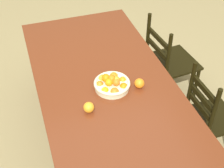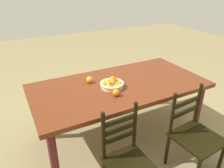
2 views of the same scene
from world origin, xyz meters
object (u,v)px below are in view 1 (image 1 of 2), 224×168
Objects in this scene: chair_near_window at (169,62)px; orange_loose_0 at (139,83)px; chair_by_cabinet at (209,118)px; fruit_bowl at (112,84)px; orange_loose_1 at (89,107)px; dining_table at (104,87)px.

chair_near_window is 11.82× the size of orange_loose_0.
chair_near_window reaches higher than orange_loose_0.
orange_loose_0 is at bearing 68.81° from chair_by_cabinet.
orange_loose_1 is (0.19, -0.23, -0.00)m from fruit_bowl.
dining_table is 0.17m from fruit_bowl.
orange_loose_0 is at bearing 131.10° from chair_near_window.
chair_by_cabinet reaches higher than chair_near_window.
chair_by_cabinet is 0.89m from fruit_bowl.
chair_by_cabinet is 12.02× the size of orange_loose_1.
fruit_bowl is at bearing 69.84° from chair_by_cabinet.
orange_loose_1 is at bearing -33.59° from dining_table.
dining_table is 27.01× the size of orange_loose_0.
dining_table is 2.24× the size of chair_by_cabinet.
orange_loose_1 is (0.74, -1.02, 0.38)m from chair_near_window.
fruit_bowl reaches higher than orange_loose_0.
fruit_bowl is at bearing -105.67° from orange_loose_0.
chair_near_window is (-0.44, 0.82, -0.26)m from dining_table.
chair_by_cabinet is at bearing 71.41° from fruit_bowl.
chair_near_window is 1.04m from fruit_bowl.
chair_by_cabinet is 1.06m from orange_loose_1.
chair_by_cabinet reaches higher than dining_table.
chair_by_cabinet is 0.70m from orange_loose_0.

